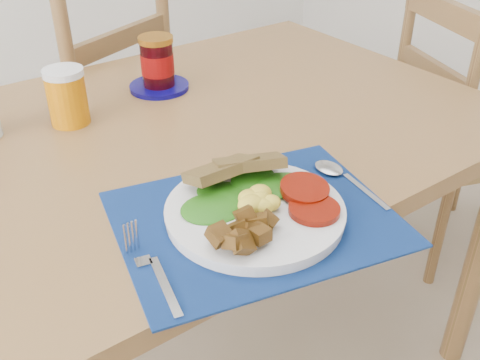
# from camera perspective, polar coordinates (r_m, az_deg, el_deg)

# --- Properties ---
(table) EXTENTS (1.40, 0.90, 0.75)m
(table) POSITION_cam_1_polar(r_m,az_deg,el_deg) (1.21, -6.74, 1.47)
(table) COLOR brown
(table) RESTS_ON ground
(chair_far) EXTENTS (0.59, 0.57, 1.22)m
(chair_far) POSITION_cam_1_polar(r_m,az_deg,el_deg) (1.81, -14.50, 9.42)
(chair_far) COLOR brown
(chair_far) RESTS_ON ground
(chair_end) EXTENTS (0.49, 0.50, 1.07)m
(chair_end) POSITION_cam_1_polar(r_m,az_deg,el_deg) (1.87, 21.07, 7.05)
(chair_end) COLOR brown
(chair_end) RESTS_ON ground
(placemat) EXTENTS (0.50, 0.43, 0.00)m
(placemat) POSITION_cam_1_polar(r_m,az_deg,el_deg) (0.90, 1.51, -3.91)
(placemat) COLOR black
(placemat) RESTS_ON table
(breakfast_plate) EXTENTS (0.28, 0.28, 0.07)m
(breakfast_plate) POSITION_cam_1_polar(r_m,az_deg,el_deg) (0.88, 1.40, -3.02)
(breakfast_plate) COLOR silver
(breakfast_plate) RESTS_ON placemat
(fork) EXTENTS (0.04, 0.18, 0.00)m
(fork) POSITION_cam_1_polar(r_m,az_deg,el_deg) (0.81, -9.03, -9.05)
(fork) COLOR #B2B5BA
(fork) RESTS_ON placemat
(spoon) EXTENTS (0.04, 0.18, 0.01)m
(spoon) POSITION_cam_1_polar(r_m,az_deg,el_deg) (1.01, 10.09, 0.42)
(spoon) COLOR #B2B5BA
(spoon) RESTS_ON placemat
(juice_glass) EXTENTS (0.08, 0.08, 0.11)m
(juice_glass) POSITION_cam_1_polar(r_m,az_deg,el_deg) (1.23, -17.14, 7.95)
(juice_glass) COLOR #C86F05
(juice_glass) RESTS_ON table
(jam_on_saucer) EXTENTS (0.14, 0.14, 0.13)m
(jam_on_saucer) POSITION_cam_1_polar(r_m,az_deg,el_deg) (1.35, -8.36, 11.37)
(jam_on_saucer) COLOR #08055A
(jam_on_saucer) RESTS_ON table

